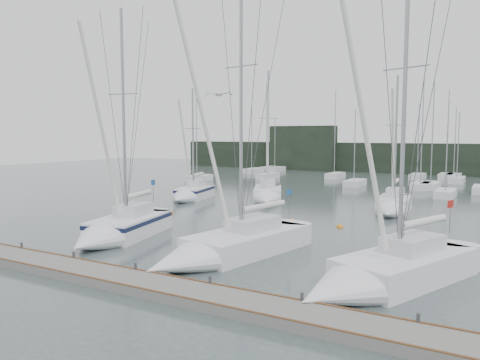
# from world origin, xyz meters

# --- Properties ---
(ground) EXTENTS (160.00, 160.00, 0.00)m
(ground) POSITION_xyz_m (0.00, 0.00, 0.00)
(ground) COLOR #404E4C
(ground) RESTS_ON ground
(dock) EXTENTS (24.00, 2.00, 0.40)m
(dock) POSITION_xyz_m (0.00, -5.00, 0.20)
(dock) COLOR #61615C
(dock) RESTS_ON ground
(far_treeline) EXTENTS (90.00, 4.00, 5.00)m
(far_treeline) POSITION_xyz_m (0.00, 62.00, 2.50)
(far_treeline) COLOR black
(far_treeline) RESTS_ON ground
(far_building_left) EXTENTS (12.00, 3.00, 8.00)m
(far_building_left) POSITION_xyz_m (-20.00, 60.00, 4.00)
(far_building_left) COLOR black
(far_building_left) RESTS_ON ground
(mast_forest) EXTENTS (48.85, 27.51, 13.09)m
(mast_forest) POSITION_xyz_m (-0.93, 45.02, 0.46)
(mast_forest) COLOR white
(mast_forest) RESTS_ON ground
(sailboat_near_left) EXTENTS (4.87, 9.39, 15.05)m
(sailboat_near_left) POSITION_xyz_m (-8.13, 0.94, 0.62)
(sailboat_near_left) COLOR white
(sailboat_near_left) RESTS_ON ground
(sailboat_near_center) EXTENTS (5.23, 11.09, 16.94)m
(sailboat_near_center) POSITION_xyz_m (-0.34, 0.20, 0.56)
(sailboat_near_center) COLOR white
(sailboat_near_center) RESTS_ON ground
(sailboat_near_right) EXTENTS (6.62, 10.35, 15.57)m
(sailboat_near_right) POSITION_xyz_m (7.77, -0.39, 0.58)
(sailboat_near_right) COLOR white
(sailboat_near_right) RESTS_ON ground
(sailboat_mid_a) EXTENTS (4.05, 7.60, 11.73)m
(sailboat_mid_a) POSITION_xyz_m (-14.60, 17.60, 0.59)
(sailboat_mid_a) COLOR white
(sailboat_mid_a) RESTS_ON ground
(sailboat_mid_b) EXTENTS (5.52, 7.90, 13.31)m
(sailboat_mid_b) POSITION_xyz_m (-7.38, 20.12, 0.61)
(sailboat_mid_b) COLOR white
(sailboat_mid_b) RESTS_ON ground
(sailboat_mid_c) EXTENTS (3.09, 7.28, 11.94)m
(sailboat_mid_c) POSITION_xyz_m (4.39, 19.17, 0.59)
(sailboat_mid_c) COLOR white
(sailboat_mid_c) RESTS_ON ground
(buoy_a) EXTENTS (0.52, 0.52, 0.52)m
(buoy_a) POSITION_xyz_m (-1.34, 11.98, 0.00)
(buoy_a) COLOR orange
(buoy_a) RESTS_ON ground
(buoy_b) EXTENTS (0.48, 0.48, 0.48)m
(buoy_b) POSITION_xyz_m (2.41, 11.69, 0.00)
(buoy_b) COLOR orange
(buoy_b) RESTS_ON ground
(buoy_c) EXTENTS (0.64, 0.64, 0.64)m
(buoy_c) POSITION_xyz_m (-11.39, 10.30, 0.00)
(buoy_c) COLOR orange
(buoy_c) RESTS_ON ground
(seagull) EXTENTS (1.12, 0.54, 0.22)m
(seagull) POSITION_xyz_m (1.25, -2.16, 8.17)
(seagull) COLOR silver
(seagull) RESTS_ON ground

